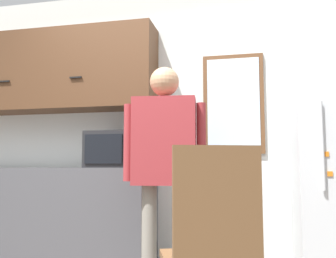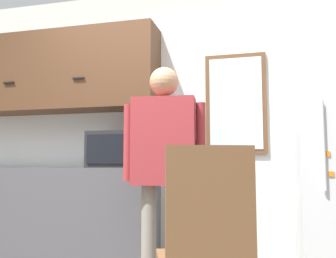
% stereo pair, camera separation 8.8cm
% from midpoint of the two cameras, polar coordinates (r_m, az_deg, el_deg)
% --- Properties ---
extents(back_wall, '(6.00, 0.06, 2.70)m').
position_cam_midpoint_polar(back_wall, '(3.70, 0.03, 1.11)').
color(back_wall, silver).
rests_on(back_wall, ground_plane).
extents(counter, '(2.18, 0.57, 0.90)m').
position_cam_midpoint_polar(counter, '(3.85, -17.85, -12.34)').
color(counter, '#4C4C51').
rests_on(counter, ground_plane).
extents(upper_cabinets, '(2.18, 0.38, 0.80)m').
position_cam_midpoint_polar(upper_cabinets, '(4.02, -16.44, 8.20)').
color(upper_cabinets, '#51331E').
extents(microwave, '(0.48, 0.42, 0.32)m').
position_cam_midpoint_polar(microwave, '(3.43, -6.82, -3.18)').
color(microwave, '#232326').
rests_on(microwave, counter).
extents(person, '(0.61, 0.27, 1.65)m').
position_cam_midpoint_polar(person, '(2.75, 0.31, -3.67)').
color(person, gray).
rests_on(person, ground_plane).
extents(chair, '(0.58, 0.58, 1.01)m').
position_cam_midpoint_polar(chair, '(1.93, 7.24, -16.84)').
color(chair, brown).
rests_on(chair, ground_plane).
extents(window, '(0.56, 0.05, 0.94)m').
position_cam_midpoint_polar(window, '(3.57, 10.99, 3.83)').
color(window, brown).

